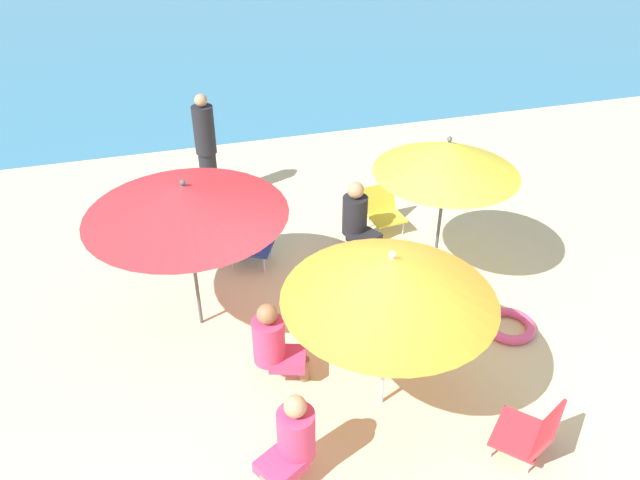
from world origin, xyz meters
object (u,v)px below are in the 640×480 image
(person_a, at_px, (274,343))
(person_b, at_px, (357,217))
(beach_chair_c, at_px, (383,209))
(umbrella_yellow, at_px, (447,157))
(beach_chair_b, at_px, (253,237))
(person_d, at_px, (292,440))
(beach_chair_a, at_px, (532,432))
(person_c, at_px, (206,149))
(umbrella_red, at_px, (185,200))
(swim_ring, at_px, (509,326))
(umbrella_orange, at_px, (390,278))

(person_a, height_order, person_b, person_b)
(beach_chair_c, distance_m, person_b, 0.68)
(umbrella_yellow, bearing_deg, beach_chair_c, 97.62)
(beach_chair_b, bearing_deg, person_d, 20.28)
(person_a, xyz_separation_m, person_b, (1.55, 2.02, 0.00))
(beach_chair_a, xyz_separation_m, person_c, (-2.10, 5.38, 0.56))
(umbrella_yellow, relative_size, beach_chair_a, 2.71)
(umbrella_red, height_order, swim_ring, umbrella_red)
(person_c, bearing_deg, person_a, -86.00)
(beach_chair_a, bearing_deg, person_d, 37.44)
(person_c, bearing_deg, beach_chair_a, -66.74)
(umbrella_orange, relative_size, person_c, 1.13)
(person_c, distance_m, swim_ring, 4.83)
(umbrella_yellow, bearing_deg, beach_chair_a, -96.17)
(umbrella_orange, bearing_deg, beach_chair_b, 104.75)
(person_a, height_order, person_c, person_c)
(beach_chair_c, bearing_deg, umbrella_red, -69.81)
(umbrella_orange, bearing_deg, beach_chair_c, 69.13)
(umbrella_orange, height_order, umbrella_yellow, umbrella_yellow)
(umbrella_yellow, distance_m, umbrella_red, 2.87)
(umbrella_yellow, bearing_deg, person_b, 127.15)
(person_a, bearing_deg, umbrella_orange, -15.75)
(person_a, bearing_deg, beach_chair_b, 102.46)
(umbrella_yellow, bearing_deg, swim_ring, -68.85)
(umbrella_yellow, height_order, umbrella_red, umbrella_yellow)
(umbrella_orange, distance_m, beach_chair_c, 3.45)
(swim_ring, bearing_deg, umbrella_red, 162.12)
(person_b, height_order, swim_ring, person_b)
(beach_chair_a, bearing_deg, umbrella_yellow, -49.39)
(umbrella_orange, distance_m, person_d, 1.57)
(umbrella_red, height_order, person_c, umbrella_red)
(umbrella_red, xyz_separation_m, person_b, (2.18, 0.95, -1.12))
(person_a, relative_size, person_c, 0.57)
(beach_chair_b, height_order, person_d, person_d)
(beach_chair_a, distance_m, swim_ring, 1.70)
(beach_chair_a, height_order, person_b, person_b)
(umbrella_red, distance_m, beach_chair_b, 1.87)
(person_c, bearing_deg, beach_chair_c, -31.08)
(person_b, bearing_deg, beach_chair_b, -123.83)
(beach_chair_b, height_order, person_c, person_c)
(person_a, bearing_deg, beach_chair_a, -20.38)
(beach_chair_b, distance_m, beach_chair_c, 1.90)
(beach_chair_a, bearing_deg, swim_ring, -68.11)
(beach_chair_c, distance_m, person_a, 3.19)
(person_a, relative_size, swim_ring, 1.61)
(person_c, bearing_deg, person_d, -87.74)
(beach_chair_c, height_order, person_c, person_c)
(umbrella_orange, height_order, umbrella_red, umbrella_red)
(umbrella_orange, relative_size, umbrella_red, 0.91)
(beach_chair_c, distance_m, person_d, 4.21)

